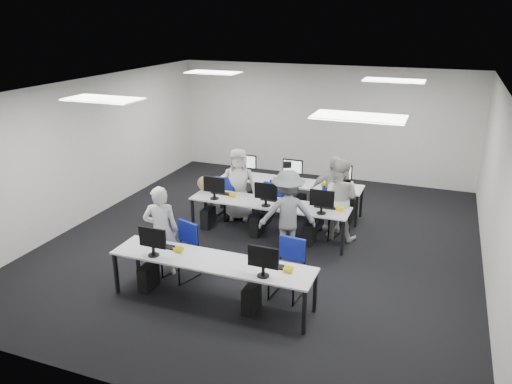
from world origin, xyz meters
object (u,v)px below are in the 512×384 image
at_px(desk_front, 212,263).
at_px(chair_4, 326,222).
at_px(chair_5, 229,203).
at_px(chair_3, 276,213).
at_px(student_3, 332,193).
at_px(desk_mid, 269,205).
at_px(student_2, 239,184).
at_px(chair_1, 287,279).
at_px(chair_7, 325,216).
at_px(student_0, 161,231).
at_px(chair_6, 277,209).
at_px(chair_2, 224,206).
at_px(photographer, 288,213).
at_px(student_1, 339,199).
at_px(chair_0, 181,261).

relative_size(desk_front, chair_4, 3.44).
relative_size(desk_front, chair_5, 3.36).
height_order(chair_3, student_3, student_3).
distance_m(desk_mid, student_2, 1.16).
bearing_deg(chair_1, chair_5, 134.58).
height_order(chair_7, student_0, student_0).
height_order(student_0, student_3, student_0).
distance_m(desk_mid, chair_5, 1.45).
bearing_deg(chair_6, chair_2, -166.16).
xyz_separation_m(desk_mid, photographer, (0.57, -0.60, 0.13)).
height_order(chair_7, student_1, student_1).
bearing_deg(photographer, desk_mid, -70.98).
height_order(student_1, student_3, student_1).
bearing_deg(chair_0, student_0, -160.75).
height_order(desk_mid, chair_0, chair_0).
relative_size(chair_0, chair_3, 1.01).
relative_size(chair_0, chair_1, 1.01).
relative_size(chair_6, student_1, 0.58).
height_order(chair_0, chair_7, chair_0).
bearing_deg(student_0, student_3, -152.28).
bearing_deg(chair_1, student_1, 89.23).
height_order(chair_4, photographer, photographer).
xyz_separation_m(chair_2, chair_5, (0.06, 0.11, 0.04)).
xyz_separation_m(desk_front, chair_7, (0.94, 3.45, -0.42)).
height_order(chair_3, chair_4, chair_3).
bearing_deg(student_0, chair_1, 157.63).
height_order(desk_front, chair_6, chair_6).
relative_size(chair_5, student_0, 0.60).
xyz_separation_m(desk_mid, student_2, (-0.94, 0.68, 0.10)).
xyz_separation_m(chair_7, student_1, (0.35, -0.40, 0.57)).
height_order(desk_front, chair_2, chair_2).
height_order(chair_2, chair_5, chair_5).
relative_size(chair_2, chair_6, 0.88).
xyz_separation_m(chair_3, chair_6, (-0.05, 0.22, 0.00)).
height_order(desk_front, student_0, student_0).
bearing_deg(chair_4, student_1, 11.94).
distance_m(chair_2, chair_5, 0.13).
xyz_separation_m(chair_2, student_1, (2.55, -0.17, 0.56)).
height_order(desk_front, student_3, student_3).
bearing_deg(chair_6, chair_3, -69.33).
relative_size(chair_0, chair_2, 1.14).
bearing_deg(chair_2, chair_4, 11.31).
relative_size(desk_front, chair_1, 3.42).
xyz_separation_m(student_2, photographer, (1.51, -1.28, 0.03)).
distance_m(desk_front, student_0, 1.31).
bearing_deg(photographer, student_0, 15.04).
xyz_separation_m(chair_3, chair_4, (1.08, -0.08, -0.00)).
relative_size(chair_2, chair_5, 0.88).
relative_size(chair_2, student_3, 0.53).
bearing_deg(student_2, photographer, -57.91).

